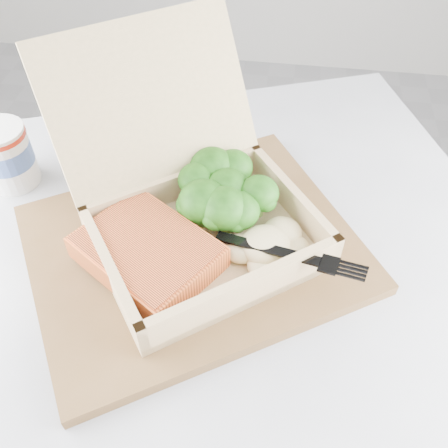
# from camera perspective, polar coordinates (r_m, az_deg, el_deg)

# --- Properties ---
(cafe_table) EXTENTS (0.95, 0.95, 0.71)m
(cafe_table) POSITION_cam_1_polar(r_m,az_deg,el_deg) (0.70, -1.46, -16.22)
(cafe_table) COLOR black
(cafe_table) RESTS_ON floor
(serving_tray) EXTENTS (0.45, 0.43, 0.02)m
(serving_tray) POSITION_cam_1_polar(r_m,az_deg,el_deg) (0.57, -3.54, -2.77)
(serving_tray) COLOR brown
(serving_tray) RESTS_ON cafe_table
(takeout_container) EXTENTS (0.34, 0.35, 0.19)m
(takeout_container) POSITION_cam_1_polar(r_m,az_deg,el_deg) (0.55, -4.16, 3.51)
(takeout_container) COLOR tan
(takeout_container) RESTS_ON serving_tray
(salmon_fillet) EXTENTS (0.17, 0.16, 0.03)m
(salmon_fillet) POSITION_cam_1_polar(r_m,az_deg,el_deg) (0.53, -8.72, -3.22)
(salmon_fillet) COLOR orange
(salmon_fillet) RESTS_ON takeout_container
(broccoli_pile) EXTENTS (0.13, 0.13, 0.05)m
(broccoli_pile) POSITION_cam_1_polar(r_m,az_deg,el_deg) (0.57, 0.39, 3.61)
(broccoli_pile) COLOR #2D7D1B
(broccoli_pile) RESTS_ON takeout_container
(mashed_potatoes) EXTENTS (0.09, 0.08, 0.03)m
(mashed_potatoes) POSITION_cam_1_polar(r_m,az_deg,el_deg) (0.53, 4.76, -2.42)
(mashed_potatoes) COLOR #CEB785
(mashed_potatoes) RESTS_ON takeout_container
(plastic_fork) EXTENTS (0.16, 0.06, 0.01)m
(plastic_fork) POSITION_cam_1_polar(r_m,az_deg,el_deg) (0.52, 2.78, -2.09)
(plastic_fork) COLOR black
(plastic_fork) RESTS_ON mashed_potatoes
(paper_cup) EXTENTS (0.07, 0.07, 0.08)m
(paper_cup) POSITION_cam_1_polar(r_m,az_deg,el_deg) (0.69, -23.65, 7.32)
(paper_cup) COLOR white
(paper_cup) RESTS_ON cafe_table
(receipt) EXTENTS (0.10, 0.15, 0.00)m
(receipt) POSITION_cam_1_polar(r_m,az_deg,el_deg) (0.71, -8.67, 8.46)
(receipt) COLOR white
(receipt) RESTS_ON cafe_table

